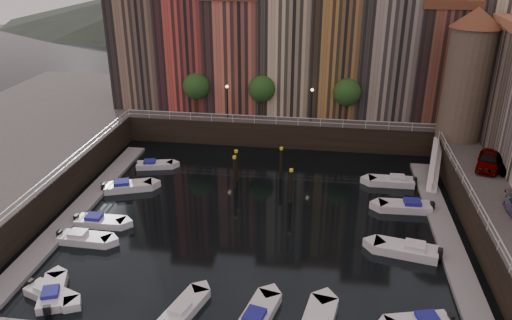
% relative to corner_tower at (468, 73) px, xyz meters
% --- Properties ---
extents(ground, '(200.00, 200.00, 0.00)m').
position_rel_corner_tower_xyz_m(ground, '(-20.00, -14.50, -10.19)').
color(ground, black).
rests_on(ground, ground).
extents(quay_far, '(80.00, 20.00, 3.00)m').
position_rel_corner_tower_xyz_m(quay_far, '(-20.00, 11.50, -8.69)').
color(quay_far, black).
rests_on(quay_far, ground).
extents(dock_left, '(2.00, 28.00, 0.35)m').
position_rel_corner_tower_xyz_m(dock_left, '(-36.20, -15.50, -10.02)').
color(dock_left, gray).
rests_on(dock_left, ground).
extents(dock_right, '(2.00, 28.00, 0.35)m').
position_rel_corner_tower_xyz_m(dock_right, '(-3.80, -15.50, -10.02)').
color(dock_right, gray).
rests_on(dock_right, ground).
extents(far_terrace, '(48.70, 10.30, 17.50)m').
position_rel_corner_tower_xyz_m(far_terrace, '(-16.69, 9.00, 0.76)').
color(far_terrace, '#806551').
rests_on(far_terrace, quay_far).
extents(corner_tower, '(5.20, 5.20, 13.80)m').
position_rel_corner_tower_xyz_m(corner_tower, '(0.00, 0.00, 0.00)').
color(corner_tower, '#6B5B4C').
rests_on(corner_tower, quay_right).
extents(promenade_trees, '(21.20, 3.20, 5.20)m').
position_rel_corner_tower_xyz_m(promenade_trees, '(-21.33, 3.70, -3.61)').
color(promenade_trees, black).
rests_on(promenade_trees, quay_far).
extents(street_lamps, '(10.36, 0.36, 4.18)m').
position_rel_corner_tower_xyz_m(street_lamps, '(-21.00, 2.70, -4.30)').
color(street_lamps, black).
rests_on(street_lamps, quay_far).
extents(railings, '(36.08, 34.04, 0.52)m').
position_rel_corner_tower_xyz_m(railings, '(-20.00, -9.62, -6.41)').
color(railings, white).
rests_on(railings, ground).
extents(gangway, '(2.78, 8.32, 3.73)m').
position_rel_corner_tower_xyz_m(gangway, '(-2.90, -4.50, -8.28)').
color(gangway, white).
rests_on(gangway, ground).
extents(mooring_pilings, '(6.21, 5.44, 3.78)m').
position_rel_corner_tower_xyz_m(mooring_pilings, '(-20.42, -8.94, -8.54)').
color(mooring_pilings, black).
rests_on(mooring_pilings, ground).
extents(boat_left_0, '(4.29, 2.79, 0.97)m').
position_rel_corner_tower_xyz_m(boat_left_0, '(-32.47, -27.87, -9.87)').
color(boat_left_0, silver).
rests_on(boat_left_0, ground).
extents(boat_left_1, '(4.53, 1.72, 1.04)m').
position_rel_corner_tower_xyz_m(boat_left_1, '(-33.39, -20.93, -9.84)').
color(boat_left_1, silver).
rests_on(boat_left_1, ground).
extents(boat_left_2, '(4.48, 1.70, 1.03)m').
position_rel_corner_tower_xyz_m(boat_left_2, '(-33.28, -18.17, -9.85)').
color(boat_left_2, silver).
rests_on(boat_left_2, ground).
extents(boat_left_3, '(4.97, 3.27, 1.12)m').
position_rel_corner_tower_xyz_m(boat_left_3, '(-33.44, -11.44, -9.82)').
color(boat_left_3, silver).
rests_on(boat_left_3, ground).
extents(boat_left_4, '(4.24, 2.36, 0.95)m').
position_rel_corner_tower_xyz_m(boat_left_4, '(-32.56, -5.93, -9.87)').
color(boat_left_4, silver).
rests_on(boat_left_4, ground).
extents(boat_right_2, '(5.31, 2.81, 1.19)m').
position_rel_corner_tower_xyz_m(boat_right_2, '(-7.36, -18.90, -9.79)').
color(boat_right_2, silver).
rests_on(boat_right_2, ground).
extents(boat_right_3, '(4.97, 1.96, 1.13)m').
position_rel_corner_tower_xyz_m(boat_right_3, '(-6.54, -11.68, -9.81)').
color(boat_right_3, silver).
rests_on(boat_right_3, ground).
extents(boat_right_4, '(4.74, 1.78, 1.09)m').
position_rel_corner_tower_xyz_m(boat_right_4, '(-7.25, -6.47, -9.83)').
color(boat_right_4, silver).
rests_on(boat_right_4, ground).
extents(boat_near_0, '(2.83, 4.34, 0.98)m').
position_rel_corner_tower_xyz_m(boat_near_0, '(-32.42, -27.74, -9.86)').
color(boat_near_0, silver).
rests_on(boat_near_0, ground).
extents(boat_near_1, '(2.72, 4.47, 1.00)m').
position_rel_corner_tower_xyz_m(boat_near_1, '(-22.93, -28.01, -9.86)').
color(boat_near_1, silver).
rests_on(boat_near_1, ground).
extents(boat_near_2, '(2.76, 4.89, 1.10)m').
position_rel_corner_tower_xyz_m(boat_near_2, '(-18.00, -28.06, -9.82)').
color(boat_near_2, silver).
rests_on(boat_near_2, ground).
extents(car_a, '(3.32, 5.07, 1.60)m').
position_rel_corner_tower_xyz_m(car_a, '(1.00, -8.03, -6.39)').
color(car_a, gray).
rests_on(car_a, quay_right).
extents(car_b, '(2.45, 4.42, 1.38)m').
position_rel_corner_tower_xyz_m(car_b, '(1.91, -8.04, -6.50)').
color(car_b, gray).
rests_on(car_b, quay_right).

